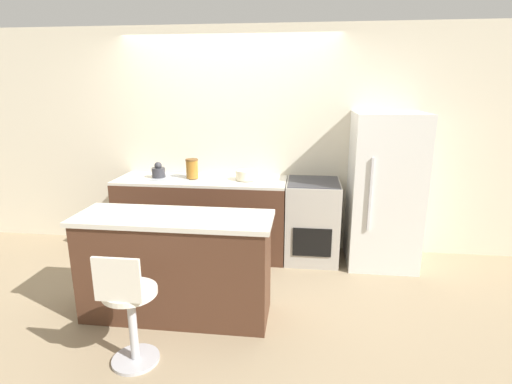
{
  "coord_description": "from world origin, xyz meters",
  "views": [
    {
      "loc": [
        0.87,
        -4.0,
        1.94
      ],
      "look_at": [
        0.42,
        -0.33,
        0.95
      ],
      "focal_mm": 28.0,
      "sensor_mm": 36.0,
      "label": 1
    }
  ],
  "objects": [
    {
      "name": "ground_plane",
      "position": [
        0.0,
        0.0,
        0.0
      ],
      "size": [
        14.0,
        14.0,
        0.0
      ],
      "primitive_type": "plane",
      "color": "#998466"
    },
    {
      "name": "canister_jar",
      "position": [
        -0.39,
        0.33,
        1.02
      ],
      "size": [
        0.14,
        0.14,
        0.22
      ],
      "color": "#9E6623",
      "rests_on": "back_counter"
    },
    {
      "name": "stool_chair",
      "position": [
        -0.3,
        -1.67,
        0.43
      ],
      "size": [
        0.38,
        0.38,
        0.88
      ],
      "color": "#B7B7BC",
      "rests_on": "ground_plane"
    },
    {
      "name": "refrigerator",
      "position": [
        1.75,
        0.31,
        0.84
      ],
      "size": [
        0.73,
        0.7,
        1.67
      ],
      "color": "silver",
      "rests_on": "ground_plane"
    },
    {
      "name": "back_counter",
      "position": [
        -0.29,
        0.34,
        0.45
      ],
      "size": [
        1.95,
        0.63,
        0.91
      ],
      "color": "#4C2D1E",
      "rests_on": "ground_plane"
    },
    {
      "name": "kettle",
      "position": [
        -0.79,
        0.33,
        0.98
      ],
      "size": [
        0.15,
        0.15,
        0.18
      ],
      "color": "#333338",
      "rests_on": "back_counter"
    },
    {
      "name": "kitchen_island",
      "position": [
        -0.18,
        -1.0,
        0.45
      ],
      "size": [
        1.64,
        0.56,
        0.9
      ],
      "color": "#4C2D1E",
      "rests_on": "ground_plane"
    },
    {
      "name": "oven_range",
      "position": [
        0.99,
        0.33,
        0.45
      ],
      "size": [
        0.59,
        0.64,
        0.91
      ],
      "color": "#B7B2A8",
      "rests_on": "ground_plane"
    },
    {
      "name": "wall_back",
      "position": [
        0.0,
        0.68,
        1.3
      ],
      "size": [
        8.0,
        0.06,
        2.6
      ],
      "color": "beige",
      "rests_on": "ground_plane"
    },
    {
      "name": "mixing_bowl",
      "position": [
        0.22,
        0.33,
        0.97
      ],
      "size": [
        0.22,
        0.22,
        0.11
      ],
      "color": "beige",
      "rests_on": "back_counter"
    }
  ]
}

